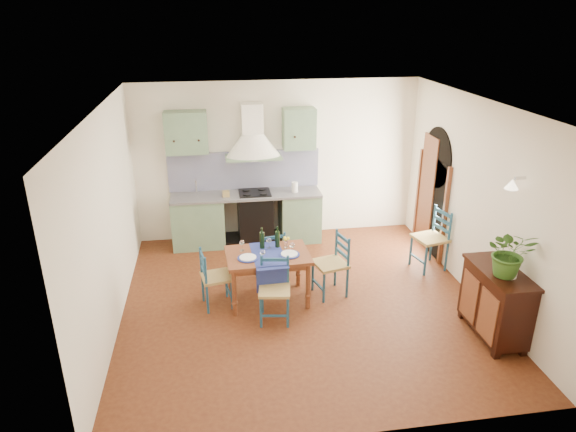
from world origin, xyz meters
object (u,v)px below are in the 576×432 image
object	(u,v)px
chair_near	(275,289)
dining_table	(268,259)
sideboard	(496,301)
potted_plant	(510,253)

from	to	relation	value
chair_near	dining_table	bearing A→B (deg)	92.93
chair_near	sideboard	xyz separation A→B (m)	(2.69, -0.80, 0.05)
dining_table	potted_plant	bearing A→B (deg)	-27.51
sideboard	potted_plant	world-z (taller)	potted_plant
dining_table	potted_plant	size ratio (longest dim) A/B	1.95
dining_table	chair_near	world-z (taller)	dining_table
dining_table	potted_plant	distance (m)	3.12
dining_table	chair_near	size ratio (longest dim) A/B	1.35
potted_plant	dining_table	bearing A→B (deg)	152.49
chair_near	potted_plant	xyz separation A→B (m)	(2.69, -0.92, 0.79)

